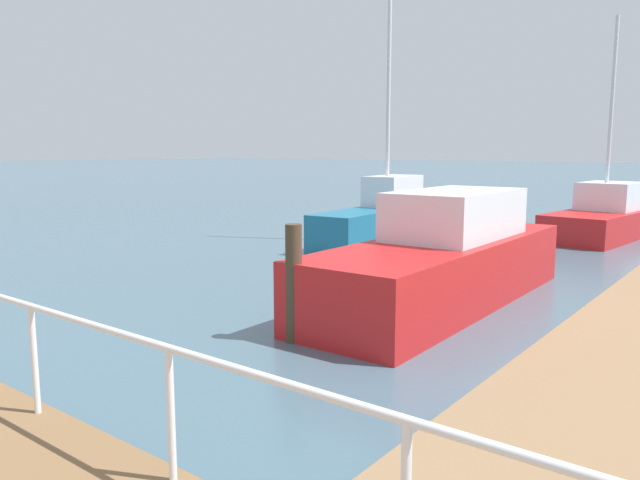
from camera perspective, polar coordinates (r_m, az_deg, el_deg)
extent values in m
cube|color=#93704C|center=(10.34, 27.03, -8.28)|extent=(14.81, 2.00, 0.18)
cylinder|color=white|center=(4.89, -13.73, -15.61)|extent=(0.06, 0.06, 1.05)
cylinder|color=white|center=(6.49, -25.09, -10.11)|extent=(0.06, 0.06, 1.05)
cylinder|color=white|center=(4.01, -4.74, -12.77)|extent=(0.06, 22.04, 0.06)
cylinder|color=#473826|center=(9.22, -2.46, -4.09)|extent=(0.25, 0.25, 1.80)
cube|color=red|center=(22.36, 24.95, 1.35)|extent=(6.08, 2.70, 0.91)
cube|color=white|center=(22.69, 25.44, 3.73)|extent=(2.26, 1.88, 0.92)
cylinder|color=silver|center=(22.25, 25.52, 10.48)|extent=(0.12, 0.12, 6.21)
cube|color=red|center=(11.84, 11.30, -2.91)|extent=(7.28, 2.22, 1.22)
cube|color=white|center=(12.17, 12.55, 2.42)|extent=(3.16, 1.74, 0.90)
cube|color=#1E6B8C|center=(19.39, 6.22, 1.45)|extent=(7.12, 1.89, 1.13)
cube|color=white|center=(19.65, 6.80, 4.58)|extent=(2.20, 1.28, 0.95)
cylinder|color=silver|center=(19.37, 6.44, 14.72)|extent=(0.12, 0.12, 7.83)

